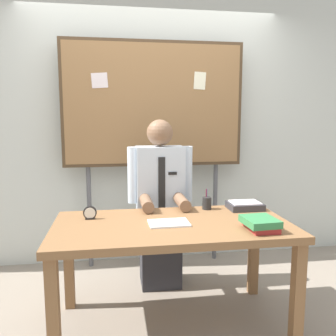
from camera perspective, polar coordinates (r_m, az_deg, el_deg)
name	(u,v)px	position (r m, az deg, el deg)	size (l,w,h in m)	color
ground_plane	(172,325)	(2.73, 0.67, -24.11)	(12.00, 12.00, 0.00)	gray
back_wall	(152,128)	(3.58, -2.68, 6.47)	(6.40, 0.08, 2.70)	silver
desk	(172,235)	(2.44, 0.70, -10.91)	(1.60, 0.83, 0.75)	brown
person	(160,209)	(3.03, -1.27, -6.75)	(0.55, 0.56, 1.44)	#2D2D33
bulletin_board	(154,107)	(3.38, -2.33, 9.93)	(1.72, 0.09, 2.17)	#4C3823
book_stack	(260,224)	(2.33, 14.78, -8.73)	(0.21, 0.25, 0.08)	#B22D2D
open_notebook	(169,223)	(2.39, 0.13, -8.94)	(0.27, 0.19, 0.01)	white
desk_clock	(90,213)	(2.55, -12.57, -7.21)	(0.09, 0.04, 0.09)	black
pen_holder	(207,203)	(2.76, 6.33, -5.69)	(0.07, 0.07, 0.16)	#262626
paper_tray	(245,206)	(2.82, 12.39, -5.98)	(0.26, 0.20, 0.06)	#333338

